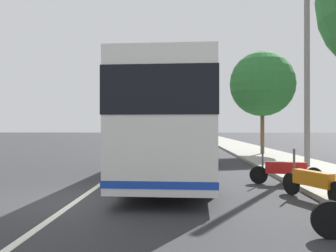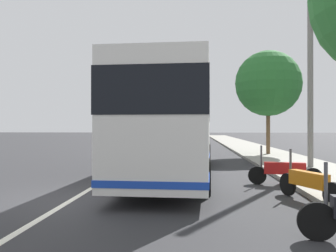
% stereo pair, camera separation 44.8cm
% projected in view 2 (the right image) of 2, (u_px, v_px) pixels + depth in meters
% --- Properties ---
extents(ground_plane, '(220.00, 220.00, 0.00)m').
position_uv_depth(ground_plane, '(74.00, 199.00, 8.87)').
color(ground_plane, '#2D2D30').
extents(sidewalk_curb, '(110.00, 3.60, 0.14)m').
position_uv_depth(sidewalk_curb, '(284.00, 161.00, 18.28)').
color(sidewalk_curb, gray).
rests_on(sidewalk_curb, ground).
extents(lane_divider_line, '(110.00, 0.16, 0.01)m').
position_uv_depth(lane_divider_line, '(137.00, 161.00, 18.85)').
color(lane_divider_line, silver).
rests_on(lane_divider_line, ground).
extents(coach_bus, '(11.98, 3.05, 3.59)m').
position_uv_depth(coach_bus, '(176.00, 121.00, 13.21)').
color(coach_bus, silver).
rests_on(coach_bus, ground).
extents(motorcycle_mid_row, '(2.05, 0.90, 1.25)m').
position_uv_depth(motorcycle_mid_row, '(308.00, 182.00, 8.54)').
color(motorcycle_mid_row, black).
rests_on(motorcycle_mid_row, ground).
extents(motorcycle_by_tree, '(0.50, 2.20, 1.24)m').
position_uv_depth(motorcycle_by_tree, '(284.00, 171.00, 10.90)').
color(motorcycle_by_tree, black).
rests_on(motorcycle_by_tree, ground).
extents(car_side_street, '(4.23, 1.87, 1.55)m').
position_uv_depth(car_side_street, '(140.00, 137.00, 38.21)').
color(car_side_street, gold).
rests_on(car_side_street, ground).
extents(car_oncoming, '(4.11, 2.06, 1.36)m').
position_uv_depth(car_oncoming, '(189.00, 141.00, 30.49)').
color(car_oncoming, silver).
rests_on(car_oncoming, ground).
extents(car_behind_bus, '(4.37, 2.15, 1.51)m').
position_uv_depth(car_behind_bus, '(156.00, 134.00, 56.21)').
color(car_behind_bus, black).
rests_on(car_behind_bus, ground).
extents(roadside_tree_mid_block, '(4.12, 4.12, 6.63)m').
position_uv_depth(roadside_tree_mid_block, '(268.00, 84.00, 22.08)').
color(roadside_tree_mid_block, brown).
rests_on(roadside_tree_mid_block, ground).
extents(utility_pole, '(0.23, 0.23, 8.80)m').
position_uv_depth(utility_pole, '(310.00, 66.00, 14.83)').
color(utility_pole, slate).
rests_on(utility_pole, ground).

